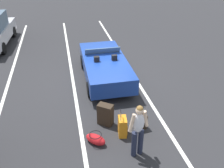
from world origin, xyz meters
TOP-DOWN VIEW (x-y plane):
  - ground_plane at (0.00, 0.00)m, footprint 80.00×80.00m
  - lot_line_near at (0.00, -1.30)m, footprint 18.00×0.12m
  - lot_line_mid at (0.00, 1.40)m, footprint 18.00×0.12m
  - lot_line_far at (0.00, 4.10)m, footprint 18.00×0.12m
  - convertible_car at (0.21, -0.00)m, footprint 4.16×1.88m
  - suitcase_large_black at (-3.01, 0.57)m, footprint 0.51×0.55m
  - suitcase_medium_bright at (-3.63, 0.16)m, footprint 0.43×0.31m
  - suitcase_small_carryon at (-3.49, -0.49)m, footprint 0.25×0.37m
  - duffel_bag at (-3.83, 1.03)m, footprint 0.65×0.68m
  - traveler_person at (-4.49, -0.03)m, footprint 0.28×0.61m

SIDE VIEW (x-z plane):
  - ground_plane at x=0.00m, z-range 0.00..0.00m
  - lot_line_near at x=0.00m, z-range 0.00..0.00m
  - lot_line_mid at x=0.00m, z-range 0.00..0.00m
  - lot_line_far at x=0.00m, z-range 0.00..0.00m
  - duffel_bag at x=-3.83m, z-range -0.01..0.33m
  - suitcase_small_carryon at x=-3.49m, z-range -0.14..0.65m
  - suitcase_medium_bright at x=-3.63m, z-range -0.15..0.77m
  - suitcase_large_black at x=-3.01m, z-range 0.00..0.74m
  - convertible_car at x=0.21m, z-range -0.03..1.21m
  - traveler_person at x=-4.49m, z-range 0.10..1.76m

